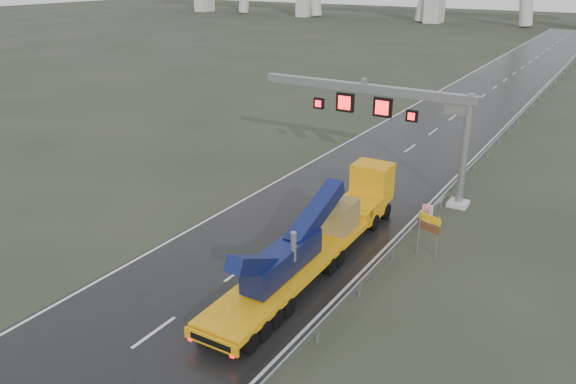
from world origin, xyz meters
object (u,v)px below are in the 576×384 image
Objects in this scene: sign_gantry at (393,110)px; striped_barrier at (427,214)px; heavy_haul_truck at (327,228)px; exit_sign_pair at (429,227)px.

striped_barrier is (3.90, -3.38, -5.09)m from sign_gantry.
heavy_haul_truck reaches higher than striped_barrier.
sign_gantry reaches higher than striped_barrier.
sign_gantry is at bearing 92.66° from heavy_haul_truck.
striped_barrier is at bearing -40.99° from sign_gantry.
heavy_haul_truck is at bearing -130.20° from exit_sign_pair.
heavy_haul_truck is (0.72, -10.14, -4.08)m from sign_gantry.
sign_gantry is at bearing 144.30° from exit_sign_pair.
heavy_haul_truck reaches higher than exit_sign_pair.
exit_sign_pair is (4.53, 2.69, 0.12)m from heavy_haul_truck.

